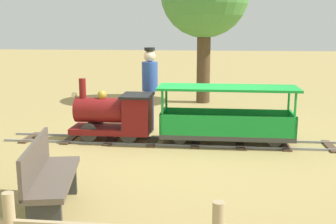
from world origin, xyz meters
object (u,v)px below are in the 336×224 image
Objects in this scene: locomotive at (116,114)px; park_bench at (49,178)px; passenger_car at (227,121)px; conductor_person at (150,83)px.

locomotive reaches higher than park_bench.
conductor_person is at bearing 61.66° from passenger_car.
passenger_car is (0.00, -1.94, -0.06)m from locomotive.
conductor_person is (0.78, 1.45, 0.53)m from passenger_car.
locomotive reaches higher than passenger_car.
passenger_car is at bearing -90.00° from locomotive.
conductor_person reaches higher than passenger_car.
passenger_car is 1.45× the size of conductor_person.
conductor_person is at bearing -32.54° from locomotive.
park_bench is at bearing 179.61° from locomotive.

